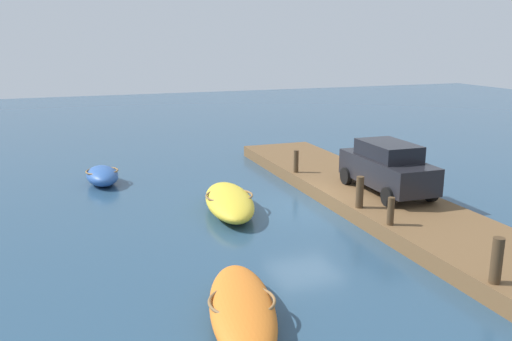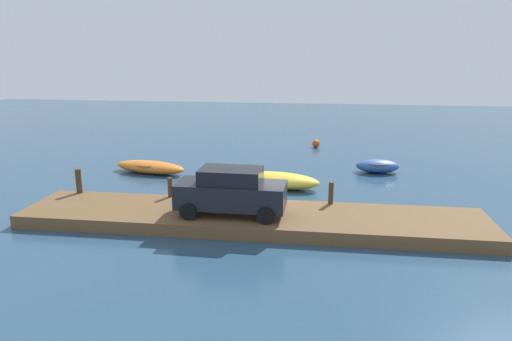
% 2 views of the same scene
% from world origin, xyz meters
% --- Properties ---
extents(ground_plane, '(84.00, 84.00, 0.00)m').
position_xyz_m(ground_plane, '(0.00, 0.00, 0.00)').
color(ground_plane, navy).
extents(dock_platform, '(18.07, 3.48, 0.51)m').
position_xyz_m(dock_platform, '(0.00, -2.50, 0.25)').
color(dock_platform, brown).
rests_on(dock_platform, ground_plane).
extents(rowboat_yellow, '(4.51, 2.24, 0.78)m').
position_xyz_m(rowboat_yellow, '(0.50, 2.68, 0.40)').
color(rowboat_yellow, gold).
rests_on(rowboat_yellow, ground_plane).
extents(rowboat_orange, '(4.47, 2.32, 0.66)m').
position_xyz_m(rowboat_orange, '(-6.77, 4.66, 0.34)').
color(rowboat_orange, orange).
rests_on(rowboat_orange, ground_plane).
extents(dinghy_blue, '(2.43, 1.38, 0.73)m').
position_xyz_m(dinghy_blue, '(5.81, 6.52, 0.38)').
color(dinghy_blue, '#2D569E').
rests_on(dinghy_blue, ground_plane).
extents(mooring_post_west, '(0.26, 0.26, 1.09)m').
position_xyz_m(mooring_post_west, '(-7.90, -1.01, 1.05)').
color(mooring_post_west, '#47331E').
rests_on(mooring_post_west, dock_platform).
extents(mooring_post_mid_west, '(0.21, 0.21, 0.85)m').
position_xyz_m(mooring_post_mid_west, '(-3.74, -1.01, 0.93)').
color(mooring_post_mid_west, '#47331E').
rests_on(mooring_post_mid_west, dock_platform).
extents(mooring_post_mid_east, '(0.25, 0.25, 1.05)m').
position_xyz_m(mooring_post_mid_east, '(-1.96, -1.01, 1.03)').
color(mooring_post_mid_east, '#47331E').
rests_on(mooring_post_mid_east, dock_platform).
extents(mooring_post_east, '(0.20, 0.20, 0.92)m').
position_xyz_m(mooring_post_east, '(3.09, -1.01, 0.97)').
color(mooring_post_east, '#47331E').
rests_on(mooring_post_east, dock_platform).
extents(parked_car, '(4.17, 1.95, 1.82)m').
position_xyz_m(parked_car, '(-0.71, -2.85, 1.44)').
color(parked_car, black).
rests_on(parked_car, dock_platform).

